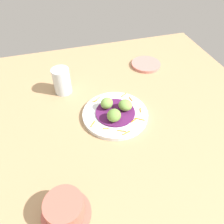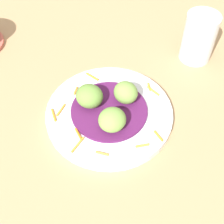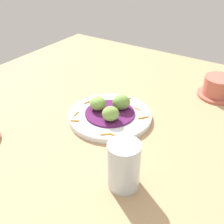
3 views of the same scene
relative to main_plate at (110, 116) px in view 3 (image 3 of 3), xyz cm
name	(u,v)px [view 3 (image 3 of 3)]	position (x,y,z in cm)	size (l,w,h in cm)	color
table_surface	(107,117)	(-1.42, -2.15, -1.75)	(110.00, 110.00, 2.00)	tan
main_plate	(110,116)	(0.00, 0.00, 0.00)	(23.21, 23.21, 1.50)	silver
cabbage_bed	(110,113)	(0.00, 0.00, 1.01)	(13.97, 13.97, 0.52)	#51194C
carrot_garnish	(110,110)	(-1.40, -1.05, 0.95)	(20.34, 19.50, 0.40)	orange
guac_scoop_left	(111,114)	(3.07, 2.25, 3.22)	(4.57, 4.22, 3.92)	#759E47
guac_scoop_center	(121,102)	(-3.48, 1.54, 3.30)	(4.67, 4.99, 4.07)	olive
guac_scoop_right	(98,103)	(0.41, -3.78, 3.12)	(4.87, 4.67, 3.72)	#759E47
terracotta_bowl	(218,88)	(-29.47, 21.43, 2.25)	(12.31, 12.31, 6.45)	#B75B4C
water_glass	(124,165)	(19.03, 15.91, 4.43)	(6.71, 6.71, 10.37)	silver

